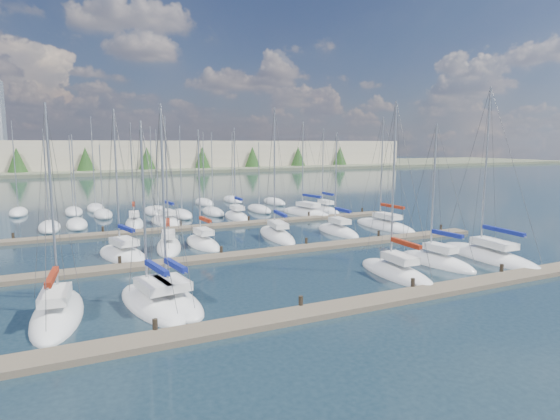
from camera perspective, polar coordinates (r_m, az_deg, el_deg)
name	(u,v)px	position (r m, az deg, el deg)	size (l,w,h in m)	color
ground	(163,198)	(81.33, -14.08, 1.38)	(400.00, 400.00, 0.00)	#1D303B
dock_near	(369,302)	(28.02, 10.79, -11.01)	(44.00, 1.93, 1.10)	#6B5E4C
dock_mid	(270,252)	(39.70, -1.25, -5.13)	(44.00, 1.93, 1.10)	#6B5E4C
dock_far	(218,226)	(52.53, -7.53, -1.91)	(44.00, 1.93, 1.10)	#6B5E4C
sailboat_e	(436,262)	(38.32, 18.51, -6.00)	(3.03, 7.24, 11.48)	white
sailboat_o	(167,222)	(56.04, -13.66, -1.39)	(3.61, 7.71, 13.98)	white
sailboat_h	(123,255)	(40.67, -18.58, -5.20)	(4.58, 7.98, 12.73)	white
sailboat_k	(277,235)	(46.60, -0.40, -3.08)	(3.57, 9.12, 13.47)	white
sailboat_b	(152,304)	(28.25, -15.36, -10.96)	(3.77, 8.35, 11.27)	white
sailboat_q	(306,213)	(61.52, 3.19, -0.35)	(4.83, 9.33, 12.78)	white
sailboat_m	(384,226)	(53.12, 12.62, -1.90)	(3.23, 9.41, 12.85)	white
sailboat_f	(488,256)	(41.69, 24.06, -5.17)	(3.65, 10.49, 14.45)	white
sailboat_j	(203,243)	(43.36, -9.40, -4.05)	(2.71, 6.59, 11.22)	white
sailboat_c	(171,301)	(28.43, -13.17, -10.73)	(3.76, 7.54, 12.24)	white
sailboat_l	(338,231)	(49.04, 7.07, -2.58)	(2.55, 7.22, 11.13)	white
sailboat_n	(134,223)	(55.72, -17.32, -1.58)	(2.85, 6.85, 12.30)	white
sailboat_d	(396,273)	(34.33, 13.94, -7.45)	(2.79, 7.90, 12.88)	white
sailboat_p	(237,216)	(58.59, -5.31, -0.79)	(2.65, 6.95, 11.89)	white
sailboat_a	(58,314)	(28.43, -25.48, -11.35)	(3.49, 8.66, 12.12)	white
sailboat_i	(169,246)	(42.75, -13.40, -4.33)	(3.62, 7.67, 12.33)	white
sailboat_r	(324,210)	(64.05, 5.44, -0.01)	(2.23, 7.19, 11.99)	white
distant_boats	(155,211)	(64.66, -14.98, -0.09)	(36.93, 20.75, 13.30)	#9EA0A5
shoreline	(65,149)	(169.03, -24.79, 6.82)	(400.00, 60.00, 38.00)	#666B51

